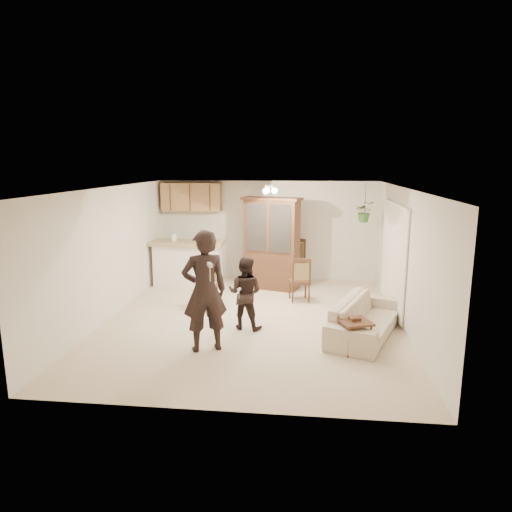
# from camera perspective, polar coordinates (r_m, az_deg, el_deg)

# --- Properties ---
(floor) EXTENTS (6.50, 6.50, 0.00)m
(floor) POSITION_cam_1_polar(r_m,az_deg,el_deg) (8.77, -0.44, -8.05)
(floor) COLOR beige
(floor) RESTS_ON ground
(ceiling) EXTENTS (5.50, 6.50, 0.02)m
(ceiling) POSITION_cam_1_polar(r_m,az_deg,el_deg) (8.27, -0.47, 8.50)
(ceiling) COLOR white
(ceiling) RESTS_ON wall_back
(wall_back) EXTENTS (5.50, 0.02, 2.50)m
(wall_back) POSITION_cam_1_polar(r_m,az_deg,el_deg) (11.61, 1.43, 3.21)
(wall_back) COLOR silver
(wall_back) RESTS_ON ground
(wall_front) EXTENTS (5.50, 0.02, 2.50)m
(wall_front) POSITION_cam_1_polar(r_m,az_deg,el_deg) (5.32, -4.61, -7.07)
(wall_front) COLOR silver
(wall_front) RESTS_ON ground
(wall_left) EXTENTS (0.02, 6.50, 2.50)m
(wall_left) POSITION_cam_1_polar(r_m,az_deg,el_deg) (9.16, -17.80, 0.36)
(wall_left) COLOR silver
(wall_left) RESTS_ON ground
(wall_right) EXTENTS (0.02, 6.50, 2.50)m
(wall_right) POSITION_cam_1_polar(r_m,az_deg,el_deg) (8.56, 18.15, -0.43)
(wall_right) COLOR silver
(wall_right) RESTS_ON ground
(breakfast_bar) EXTENTS (1.60, 0.55, 1.00)m
(breakfast_bar) POSITION_cam_1_polar(r_m,az_deg,el_deg) (11.19, -8.47, -1.15)
(breakfast_bar) COLOR white
(breakfast_bar) RESTS_ON floor
(bar_top) EXTENTS (1.75, 0.70, 0.08)m
(bar_top) POSITION_cam_1_polar(r_m,az_deg,el_deg) (11.08, -8.56, 1.62)
(bar_top) COLOR #A18661
(bar_top) RESTS_ON breakfast_bar
(upper_cabinets) EXTENTS (1.50, 0.34, 0.70)m
(upper_cabinets) POSITION_cam_1_polar(r_m,az_deg,el_deg) (11.66, -8.05, 7.33)
(upper_cabinets) COLOR olive
(upper_cabinets) RESTS_ON wall_back
(vertical_blinds) EXTENTS (0.06, 2.30, 2.10)m
(vertical_blinds) POSITION_cam_1_polar(r_m,az_deg,el_deg) (9.45, 16.77, -0.18)
(vertical_blinds) COLOR white
(vertical_blinds) RESTS_ON wall_right
(ceiling_fixture) EXTENTS (0.36, 0.36, 0.20)m
(ceiling_fixture) POSITION_cam_1_polar(r_m,az_deg,el_deg) (9.44, 1.61, 8.28)
(ceiling_fixture) COLOR #F7EAB9
(ceiling_fixture) RESTS_ON ceiling
(hanging_plant) EXTENTS (0.43, 0.37, 0.48)m
(hanging_plant) POSITION_cam_1_polar(r_m,az_deg,el_deg) (10.74, 13.43, 5.43)
(hanging_plant) COLOR #2C5D25
(hanging_plant) RESTS_ON ceiling
(plant_cord) EXTENTS (0.01, 0.01, 0.65)m
(plant_cord) POSITION_cam_1_polar(r_m,az_deg,el_deg) (10.71, 13.51, 7.16)
(plant_cord) COLOR #2A251E
(plant_cord) RESTS_ON ceiling
(sofa) EXTENTS (1.37, 2.01, 0.73)m
(sofa) POSITION_cam_1_polar(r_m,az_deg,el_deg) (8.17, 13.56, -7.17)
(sofa) COLOR #EEE5C4
(sofa) RESTS_ON floor
(adult) EXTENTS (0.77, 0.66, 1.80)m
(adult) POSITION_cam_1_polar(r_m,az_deg,el_deg) (7.22, -6.43, -4.95)
(adult) COLOR black
(adult) RESTS_ON floor
(child) EXTENTS (0.74, 0.63, 1.35)m
(child) POSITION_cam_1_polar(r_m,az_deg,el_deg) (8.18, -1.39, -4.54)
(child) COLOR black
(child) RESTS_ON floor
(china_hutch) EXTENTS (1.47, 0.91, 2.16)m
(china_hutch) POSITION_cam_1_polar(r_m,az_deg,el_deg) (10.73, 1.95, 1.51)
(china_hutch) COLOR #3C2615
(china_hutch) RESTS_ON floor
(side_table) EXTENTS (0.60, 0.60, 0.57)m
(side_table) POSITION_cam_1_polar(r_m,az_deg,el_deg) (7.48, 12.18, -9.70)
(side_table) COLOR #3C2615
(side_table) RESTS_ON floor
(chair_bar) EXTENTS (0.43, 0.43, 0.96)m
(chair_bar) POSITION_cam_1_polar(r_m,az_deg,el_deg) (9.52, -6.15, -4.78)
(chair_bar) COLOR #3C2615
(chair_bar) RESTS_ON floor
(chair_hutch_left) EXTENTS (0.66, 0.66, 1.09)m
(chair_hutch_left) POSITION_cam_1_polar(r_m,az_deg,el_deg) (11.39, 4.64, -1.82)
(chair_hutch_left) COLOR #3C2615
(chair_hutch_left) RESTS_ON floor
(chair_hutch_right) EXTENTS (0.51, 0.51, 0.97)m
(chair_hutch_right) POSITION_cam_1_polar(r_m,az_deg,el_deg) (9.95, 5.43, -4.04)
(chair_hutch_right) COLOR #3C2615
(chair_hutch_right) RESTS_ON floor
(controller_adult) EXTENTS (0.12, 0.18, 0.05)m
(controller_adult) POSITION_cam_1_polar(r_m,az_deg,el_deg) (6.64, -5.78, -1.11)
(controller_adult) COLOR silver
(controller_adult) RESTS_ON adult
(controller_child) EXTENTS (0.06, 0.12, 0.04)m
(controller_child) POSITION_cam_1_polar(r_m,az_deg,el_deg) (7.86, -2.13, -4.20)
(controller_child) COLOR silver
(controller_child) RESTS_ON child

